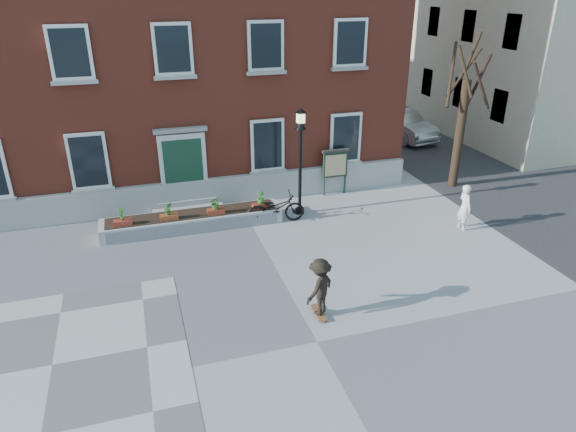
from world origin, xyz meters
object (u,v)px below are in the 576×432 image
object	(u,v)px
parked_car	(399,124)
bystander	(465,207)
notice_board	(335,164)
skateboarder	(320,287)
bicycle	(276,208)
lamp_post	(300,148)

from	to	relation	value
parked_car	bystander	size ratio (longest dim) A/B	2.93
parked_car	notice_board	bearing A→B (deg)	-145.36
bystander	skateboarder	xyz separation A→B (m)	(-6.52, -3.30, 0.03)
bicycle	parked_car	world-z (taller)	parked_car
lamp_post	bystander	bearing A→B (deg)	-30.00
bystander	skateboarder	distance (m)	7.31
skateboarder	notice_board	bearing A→B (deg)	65.46
parked_car	bystander	bearing A→B (deg)	-118.04
bicycle	lamp_post	size ratio (longest dim) A/B	0.53
bystander	skateboarder	size ratio (longest dim) A/B	1.00
parked_car	lamp_post	xyz separation A→B (m)	(-8.32, -7.89, 1.75)
bicycle	notice_board	world-z (taller)	notice_board
bystander	lamp_post	world-z (taller)	lamp_post
bicycle	notice_board	distance (m)	3.59
lamp_post	parked_car	bearing A→B (deg)	43.48
bystander	notice_board	bearing A→B (deg)	38.69
bicycle	bystander	size ratio (longest dim) A/B	1.27
lamp_post	skateboarder	bearing A→B (deg)	-103.84
bicycle	lamp_post	xyz separation A→B (m)	(1.06, 0.48, 2.00)
bicycle	lamp_post	world-z (taller)	lamp_post
bicycle	skateboarder	size ratio (longest dim) A/B	1.27
notice_board	skateboarder	size ratio (longest dim) A/B	1.15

